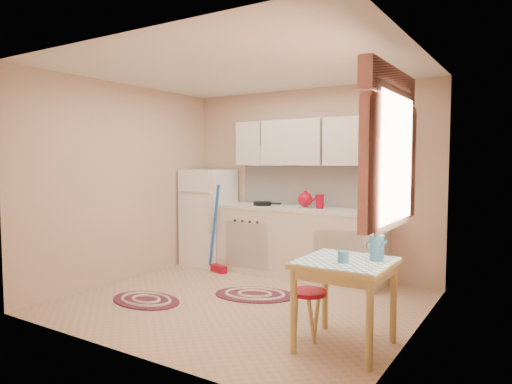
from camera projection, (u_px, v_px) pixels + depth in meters
room_shell at (266, 155)px, 4.97m from camera, size 3.64×3.60×2.52m
fridge at (209, 217)px, 6.73m from camera, size 0.65×0.60×1.40m
broom at (218, 229)px, 6.21m from camera, size 0.30×0.18×1.20m
base_cabinets at (299, 243)px, 6.02m from camera, size 2.25×0.60×0.88m
countertop at (299, 209)px, 5.98m from camera, size 2.27×0.62×0.04m
frying_pan at (262, 204)px, 6.22m from camera, size 0.31×0.31×0.05m
red_kettle at (305, 200)px, 5.93m from camera, size 0.21×0.19×0.21m
red_canister at (320, 202)px, 5.82m from camera, size 0.11×0.11×0.16m
table at (345, 304)px, 3.73m from camera, size 0.72×0.72×0.72m
stool at (308, 314)px, 3.93m from camera, size 0.40×0.40×0.42m
coffee_pot at (377, 244)px, 3.68m from camera, size 0.17×0.15×0.28m
mug at (343, 257)px, 3.60m from camera, size 0.11×0.11×0.10m
rug_center at (255, 295)px, 5.18m from camera, size 1.07×0.88×0.02m
rug_left at (146, 300)px, 4.98m from camera, size 0.87×0.59×0.02m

